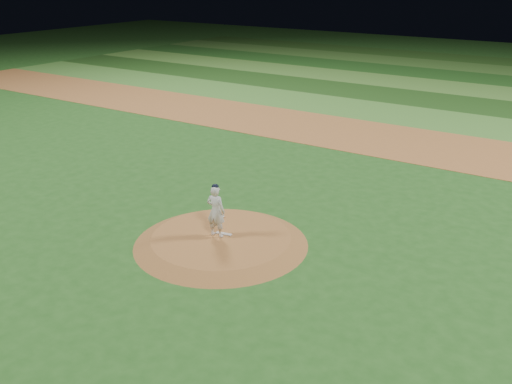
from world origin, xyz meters
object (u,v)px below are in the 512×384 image
rosin_bag (223,217)px  pitchers_mound (221,240)px  pitching_rubber (224,234)px  pitcher_on_mound (216,211)px

rosin_bag → pitchers_mound: bearing=-55.7°
pitchers_mound → rosin_bag: rosin_bag is taller
pitchers_mound → rosin_bag: bearing=124.3°
pitchers_mound → rosin_bag: (-0.83, 1.22, 0.16)m
pitchers_mound → pitching_rubber: size_ratio=10.44×
pitching_rubber → pitchers_mound: bearing=-91.6°
pitchers_mound → pitcher_on_mound: size_ratio=3.15×
pitchers_mound → pitching_rubber: pitching_rubber is taller
pitchers_mound → rosin_bag: size_ratio=49.11×
rosin_bag → pitcher_on_mound: pitcher_on_mound is taller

